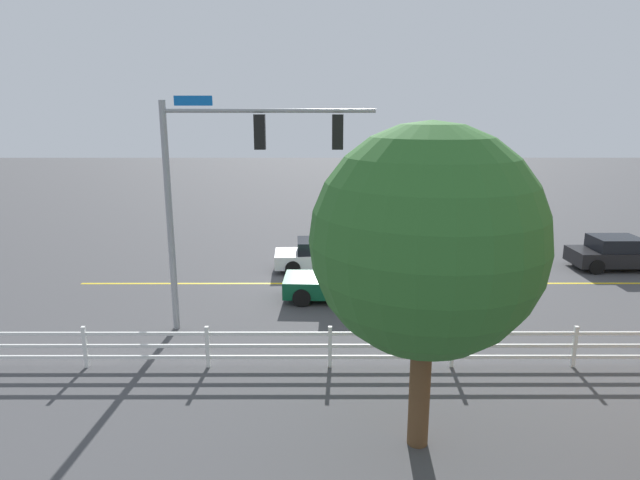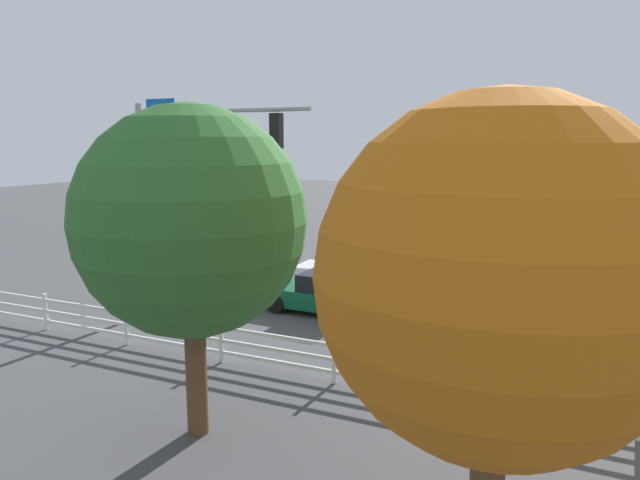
# 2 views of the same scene
# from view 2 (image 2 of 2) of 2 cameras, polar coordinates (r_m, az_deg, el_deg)

# --- Properties ---
(ground_plane) EXTENTS (120.00, 120.00, 0.00)m
(ground_plane) POSITION_cam_2_polar(r_m,az_deg,el_deg) (21.99, 1.65, -5.71)
(ground_plane) COLOR #444447
(lane_center_stripe) EXTENTS (28.00, 0.16, 0.01)m
(lane_center_stripe) POSITION_cam_2_polar(r_m,az_deg,el_deg) (20.79, 11.90, -6.81)
(lane_center_stripe) COLOR gold
(lane_center_stripe) RESTS_ON ground_plane
(signal_assembly) EXTENTS (6.22, 0.38, 7.09)m
(signal_assembly) POSITION_cam_2_polar(r_m,az_deg,el_deg) (18.97, -12.63, 6.78)
(signal_assembly) COLOR gray
(signal_assembly) RESTS_ON ground_plane
(car_0) EXTENTS (4.81, 2.02, 1.33)m
(car_0) POSITION_cam_2_polar(r_m,az_deg,el_deg) (23.62, 3.25, -3.02)
(car_0) COLOR silver
(car_0) RESTS_ON ground_plane
(car_1) EXTENTS (4.29, 1.99, 1.39)m
(car_1) POSITION_cam_2_polar(r_m,az_deg,el_deg) (20.10, 0.62, -5.22)
(car_1) COLOR #0C4C2D
(car_1) RESTS_ON ground_plane
(white_rail_fence) EXTENTS (26.10, 0.10, 1.15)m
(white_rail_fence) POSITION_cam_2_polar(r_m,az_deg,el_deg) (14.45, 1.42, -11.48)
(white_rail_fence) COLOR white
(white_rail_fence) RESTS_ON ground_plane
(tree_0) EXTENTS (4.43, 4.43, 6.51)m
(tree_0) POSITION_cam_2_polar(r_m,az_deg,el_deg) (11.42, -12.39, 1.71)
(tree_0) COLOR brown
(tree_0) RESTS_ON ground_plane
(tree_1) EXTENTS (4.34, 4.34, 6.41)m
(tree_1) POSITION_cam_2_polar(r_m,az_deg,el_deg) (7.19, 16.80, -3.44)
(tree_1) COLOR brown
(tree_1) RESTS_ON ground_plane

